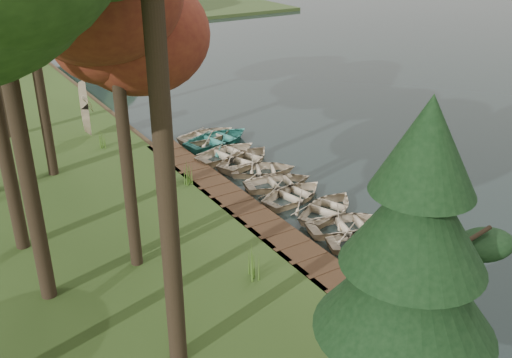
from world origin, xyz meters
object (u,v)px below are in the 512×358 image
boardwalk (237,205)px  rowboat_0 (368,239)px  rowboat_2 (328,206)px  stored_rowboat (90,130)px  pine_tree (414,245)px  rowboat_1 (349,223)px

boardwalk → rowboat_0: rowboat_0 is taller
boardwalk → rowboat_2: size_ratio=4.91×
rowboat_0 → rowboat_2: bearing=11.8°
rowboat_0 → stored_rowboat: size_ratio=1.01×
rowboat_2 → pine_tree: 12.23m
stored_rowboat → pine_tree: (-0.12, -23.11, 4.76)m
boardwalk → rowboat_0: bearing=-64.1°
boardwalk → stored_rowboat: bearing=104.1°
rowboat_1 → rowboat_2: size_ratio=1.02×
rowboat_1 → stored_rowboat: 16.06m
boardwalk → rowboat_1: (2.70, -3.98, 0.25)m
rowboat_1 → pine_tree: pine_tree is taller
rowboat_0 → pine_tree: bearing=160.0°
stored_rowboat → pine_tree: 23.59m
boardwalk → rowboat_0: size_ratio=5.20×
boardwalk → stored_rowboat: 11.47m
rowboat_1 → rowboat_2: rowboat_1 is taller
rowboat_0 → rowboat_1: bearing=12.0°
rowboat_1 → boardwalk: bearing=48.8°
stored_rowboat → boardwalk: bearing=-152.5°
pine_tree → rowboat_0: bearing=51.1°
rowboat_1 → rowboat_0: bearing=-172.3°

